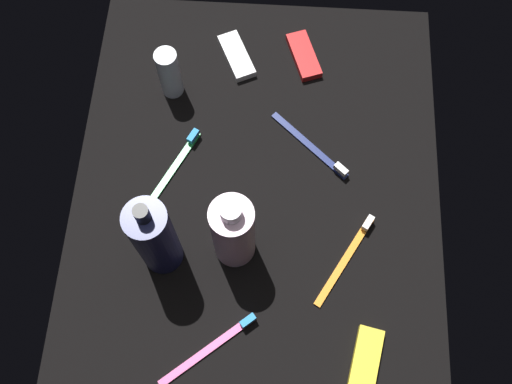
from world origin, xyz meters
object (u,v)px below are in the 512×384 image
Objects in this scene: toothbrush_pink at (214,345)px; snack_bar_yellow at (366,361)px; deodorant_stick at (169,73)px; bodywash_bottle at (233,232)px; toothbrush_orange at (348,255)px; toothbrush_green at (175,166)px; lotion_bottle at (155,238)px; snack_bar_white at (237,56)px; toothbrush_navy at (314,148)px; snack_bar_red at (304,56)px.

toothbrush_pink is 23.84cm from snack_bar_yellow.
bodywash_bottle is at bearing 24.75° from deodorant_stick.
toothbrush_orange is at bearing -159.22° from snack_bar_yellow.
bodywash_bottle reaches higher than toothbrush_pink.
toothbrush_green is at bearing -162.38° from toothbrush_pink.
toothbrush_pink reaches higher than snack_bar_yellow.
bodywash_bottle is 20.09cm from toothbrush_green.
lotion_bottle reaches higher than toothbrush_green.
lotion_bottle is at bearing -0.14° from toothbrush_green.
snack_bar_white is (-39.86, 9.36, -8.88)cm from lotion_bottle.
snack_bar_white is 1.00× the size of snack_bar_yellow.
toothbrush_navy reaches higher than snack_bar_red.
toothbrush_orange is at bearing -7.53° from snack_bar_red.
toothbrush_green is 33.14cm from snack_bar_red.
lotion_bottle is 12.04cm from bodywash_bottle.
bodywash_bottle is 18.28cm from toothbrush_pink.
snack_bar_red is at bearing -167.59° from toothbrush_orange.
toothbrush_orange is (14.41, 30.79, 0.00)cm from toothbrush_green.
deodorant_stick is at bearing -165.77° from toothbrush_pink.
toothbrush_orange is 26.51cm from toothbrush_pink.
lotion_bottle is 1.34× the size of toothbrush_orange.
toothbrush_pink is at bearing -32.77° from snack_bar_red.
toothbrush_navy reaches higher than snack_bar_white.
toothbrush_green is at bearing -115.08° from toothbrush_orange.
bodywash_bottle reaches higher than toothbrush_orange.
toothbrush_pink is (14.33, 9.70, -9.02)cm from lotion_bottle.
snack_bar_yellow is at bearing 36.85° from deodorant_stick.
lotion_bottle is 33.68cm from toothbrush_navy.
snack_bar_white is at bearing -176.25° from bodywash_bottle.
deodorant_stick is 0.66× the size of toothbrush_green.
lotion_bottle is 1.30× the size of toothbrush_green.
lotion_bottle is 2.09× the size of snack_bar_red.
toothbrush_pink is (46.48, 11.79, -4.87)cm from deodorant_stick.
toothbrush_navy is (11.06, 26.73, -4.87)cm from deodorant_stick.
toothbrush_pink is at bearing -80.64° from snack_bar_yellow.
snack_bar_yellow is at bearing 65.41° from lotion_bottle.
snack_bar_white is (-38.16, -21.47, 0.14)cm from toothbrush_orange.
toothbrush_pink is 1.42× the size of snack_bar_white.
toothbrush_navy is at bearing -12.93° from snack_bar_red.
toothbrush_green is 1.60× the size of snack_bar_red.
toothbrush_green is (4.99, -24.61, 0.00)cm from toothbrush_navy.
toothbrush_navy is 1.37× the size of snack_bar_red.
toothbrush_navy is 20.36cm from toothbrush_orange.
toothbrush_navy is 24.21cm from snack_bar_white.
toothbrush_orange is at bearing 64.92° from toothbrush_green.
deodorant_stick reaches higher than toothbrush_navy.
snack_bar_red is at bearing 151.35° from lotion_bottle.
snack_bar_white is (0.85, -12.88, 0.00)cm from snack_bar_red.
snack_bar_white and snack_bar_yellow have the same top height.
bodywash_bottle is 1.82× the size of snack_bar_yellow.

